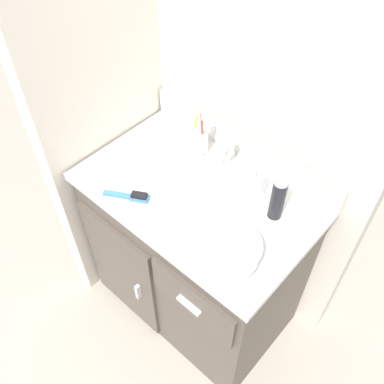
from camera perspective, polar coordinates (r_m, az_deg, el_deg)
The scene contains 11 objects.
ground_plane at distance 2.20m, azimuth 0.48°, elevation -14.12°, with size 6.00×6.00×0.00m, color #ADA393.
wall_back at distance 1.54m, azimuth 8.88°, elevation 14.02°, with size 1.04×0.08×2.20m, color beige.
wall_left at distance 1.63m, azimuth -12.47°, elevation 15.54°, with size 0.08×0.62×2.20m, color beige.
vanity at distance 1.84m, azimuth 0.45°, elevation -8.07°, with size 0.86×0.55×0.81m.
backsplash at distance 1.65m, azimuth 6.70°, elevation 6.25°, with size 0.86×0.02×0.10m.
sink_faucet at distance 1.60m, azimuth 4.70°, elevation 4.56°, with size 0.09×0.09×0.14m.
toothbrush_cup at distance 1.65m, azimuth 0.94°, elevation 6.90°, with size 0.08×0.07×0.21m.
soap_dispenser at distance 1.50m, azimuth 8.67°, elevation 1.07°, with size 0.06×0.06×0.14m.
shaving_cream_can at distance 1.43m, azimuth 11.38°, elevation -0.77°, with size 0.05×0.05×0.18m.
hairbrush at distance 1.52m, azimuth -7.96°, elevation -0.56°, with size 0.16×0.11×0.03m.
hand_towel at distance 1.34m, azimuth 5.43°, elevation -7.45°, with size 0.21×0.20×0.10m.
Camera 1 is at (0.68, -0.78, 1.95)m, focal length 40.00 mm.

